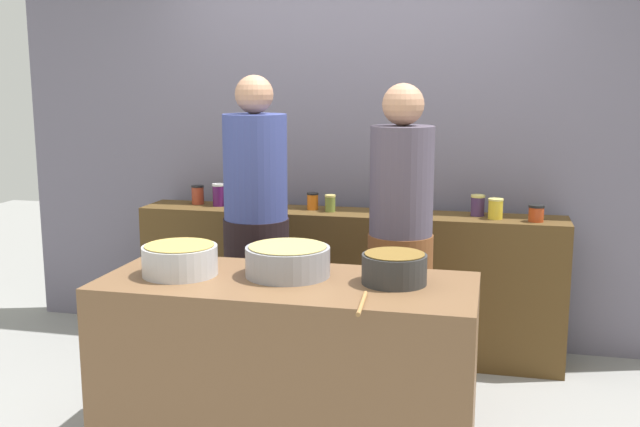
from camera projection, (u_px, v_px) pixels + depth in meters
name	position (u px, v px, depth m)	size (l,w,h in m)	color
ground	(304.00, 427.00, 3.77)	(12.00, 12.00, 0.00)	gray
storefront_wall	(358.00, 118.00, 4.89)	(4.80, 0.12, 3.00)	slate
display_shelf	(347.00, 283.00, 4.74)	(2.70, 0.36, 0.93)	#50381A
prep_table	(288.00, 370.00, 3.40)	(1.70, 0.70, 0.86)	brown
preserve_jar_0	(198.00, 195.00, 4.93)	(0.09, 0.09, 0.13)	#983722
preserve_jar_1	(219.00, 195.00, 4.85)	(0.08, 0.08, 0.15)	#49144F
preserve_jar_2	(313.00, 201.00, 4.72)	(0.07, 0.07, 0.11)	orange
preserve_jar_3	(330.00, 203.00, 4.65)	(0.07, 0.07, 0.11)	olive
preserve_jar_4	(388.00, 200.00, 4.65)	(0.08, 0.08, 0.14)	olive
preserve_jar_5	(478.00, 205.00, 4.50)	(0.09, 0.09, 0.13)	#432B53
preserve_jar_6	(495.00, 209.00, 4.41)	(0.09, 0.09, 0.12)	gold
preserve_jar_7	(536.00, 213.00, 4.32)	(0.09, 0.09, 0.10)	#AC3A16
cooking_pot_left	(180.00, 260.00, 3.41)	(0.35, 0.35, 0.14)	#B7B7BC
cooking_pot_center	(288.00, 261.00, 3.39)	(0.39, 0.39, 0.14)	gray
cooking_pot_right	(394.00, 269.00, 3.26)	(0.29, 0.29, 0.14)	#2D2D2D
wooden_spoon	(362.00, 303.00, 2.95)	(0.02, 0.02, 0.30)	#9E703D
cook_with_tongs	(257.00, 246.00, 4.24)	(0.38, 0.38, 1.78)	black
cook_in_cap	(400.00, 261.00, 3.94)	(0.35, 0.35, 1.73)	brown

